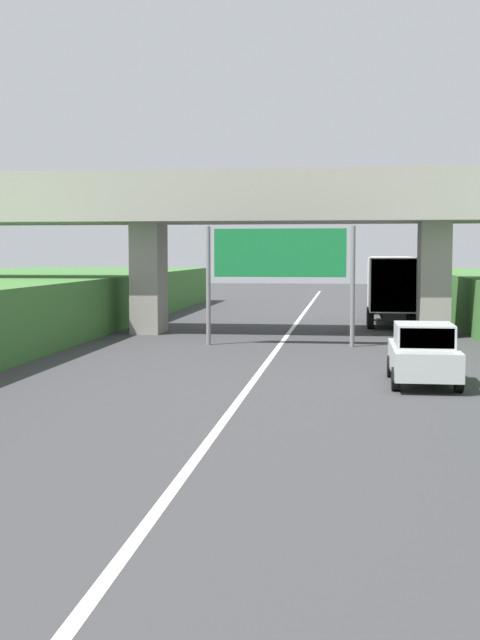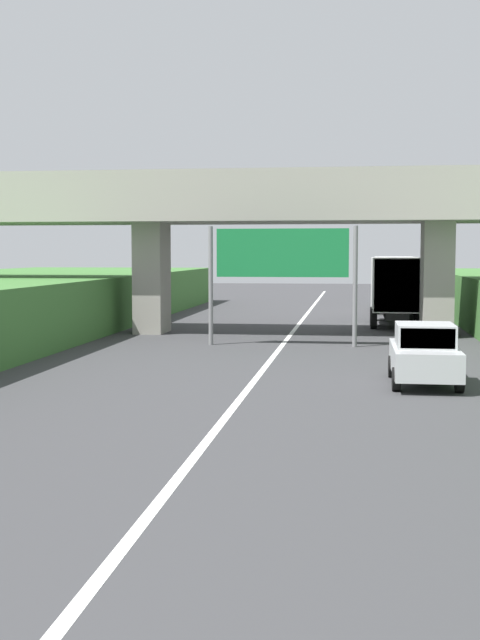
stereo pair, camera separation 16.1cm
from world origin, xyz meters
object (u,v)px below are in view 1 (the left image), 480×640
(truck_black, at_px, (391,287))
(overhead_highway_sign, at_px, (280,259))
(car_silver, at_px, (423,354))
(truck_white, at_px, (389,281))

(truck_black, bearing_deg, overhead_highway_sign, -115.02)
(overhead_highway_sign, height_order, car_silver, overhead_highway_sign)
(overhead_highway_sign, distance_m, truck_white, 20.91)
(truck_white, height_order, car_silver, truck_white)
(car_silver, bearing_deg, truck_white, 89.15)
(overhead_highway_sign, xyz_separation_m, car_silver, (4.78, -9.22, -2.56))
(truck_white, relative_size, car_silver, 1.78)
(overhead_highway_sign, relative_size, car_silver, 1.43)
(truck_white, bearing_deg, truck_black, -92.22)
(overhead_highway_sign, distance_m, truck_black, 11.54)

